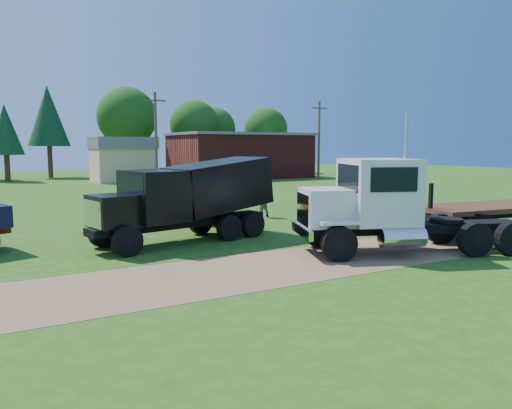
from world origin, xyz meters
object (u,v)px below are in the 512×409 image
orange_pickup (163,206)px  flatbed_trailer (509,210)px  white_semi_tractor (380,205)px  black_dump_truck (190,196)px

orange_pickup → flatbed_trailer: (12.22, -10.18, 0.16)m
orange_pickup → white_semi_tractor: bearing=-134.8°
black_dump_truck → flatbed_trailer: 13.86m
flatbed_trailer → black_dump_truck: bearing=165.5°
flatbed_trailer → orange_pickup: bearing=147.5°
black_dump_truck → orange_pickup: (0.64, 5.06, -1.00)m
white_semi_tractor → black_dump_truck: 7.37m
orange_pickup → flatbed_trailer: flatbed_trailer is taller
orange_pickup → flatbed_trailer: bearing=-107.2°
white_semi_tractor → flatbed_trailer: white_semi_tractor is taller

